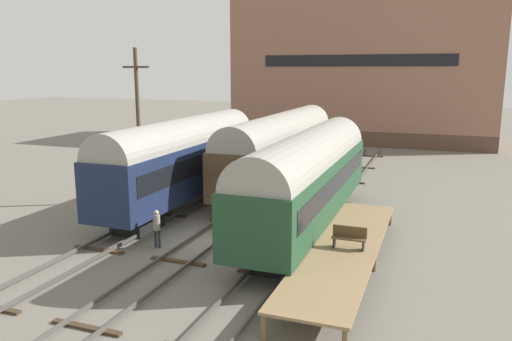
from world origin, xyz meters
TOP-DOWN VIEW (x-y plane):
  - ground_plane at (0.00, 0.00)m, footprint 200.00×200.00m
  - track_left at (-4.10, 0.00)m, footprint 2.60×60.00m
  - track_middle at (0.00, 0.00)m, footprint 2.60×60.00m
  - track_right at (4.10, 0.00)m, footprint 2.60×60.00m
  - train_car_navy at (-4.10, 5.27)m, footprint 2.96×15.68m
  - train_car_brown at (0.00, 11.64)m, footprint 3.11×17.93m
  - train_car_green at (4.10, 3.34)m, footprint 3.10×16.47m
  - station_platform at (6.82, -1.02)m, footprint 2.81×13.56m
  - bench at (7.05, -1.28)m, footprint 1.40×0.40m
  - person_worker at (-1.80, -1.70)m, footprint 0.32×0.32m
  - utility_pole at (-7.01, 5.06)m, footprint 1.80×0.24m
  - warehouse_building at (1.52, 38.93)m, footprint 28.67×11.94m

SIDE VIEW (x-z plane):
  - ground_plane at x=0.00m, z-range 0.00..0.00m
  - track_left at x=-4.10m, z-range 0.01..0.27m
  - track_middle at x=0.00m, z-range 0.01..0.27m
  - track_right at x=4.10m, z-range 0.01..0.27m
  - station_platform at x=6.82m, z-range 0.41..1.37m
  - person_worker at x=-1.80m, z-range 0.19..2.01m
  - bench at x=7.05m, z-range 1.00..1.91m
  - train_car_green at x=4.10m, z-range 0.33..5.50m
  - train_car_brown at x=0.00m, z-range 0.35..5.61m
  - train_car_navy at x=-4.10m, z-range 0.37..5.71m
  - utility_pole at x=-7.01m, z-range 0.16..9.63m
  - warehouse_building at x=1.52m, z-range 0.00..16.56m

